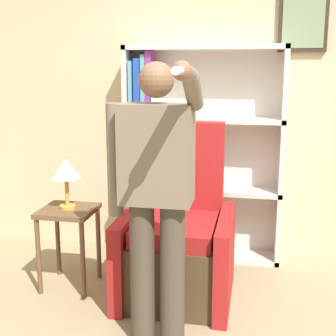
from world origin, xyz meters
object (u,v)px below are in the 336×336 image
Objects in this scene: table_lamp at (66,171)px; bookcase at (184,156)px; armchair at (178,243)px; side_table at (68,224)px; person_standing at (156,190)px.

bookcase is at bearing 46.27° from table_lamp.
side_table is at bearing -177.19° from armchair.
bookcase reaches higher than table_lamp.
side_table is 1.62× the size of table_lamp.
bookcase is at bearing 92.36° from person_standing.
table_lamp is (-0.77, -0.80, 0.01)m from bookcase.
armchair is 0.85m from side_table.
person_standing is at bearing -37.56° from side_table.
table_lamp is at bearing -177.19° from armchair.
table_lamp is at bearing 180.00° from side_table.
armchair is 0.89m from person_standing.
side_table is at bearing 0.00° from table_lamp.
bookcase reaches higher than person_standing.
side_table is (-0.77, -0.80, -0.41)m from bookcase.
bookcase is at bearing 95.93° from armchair.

